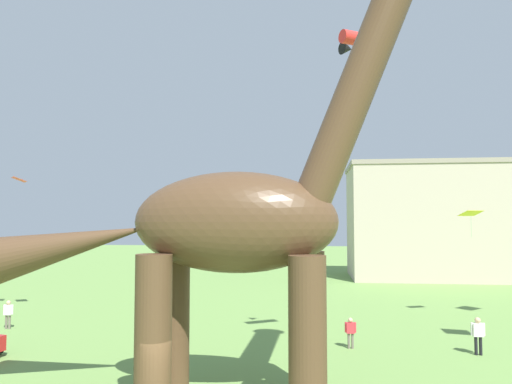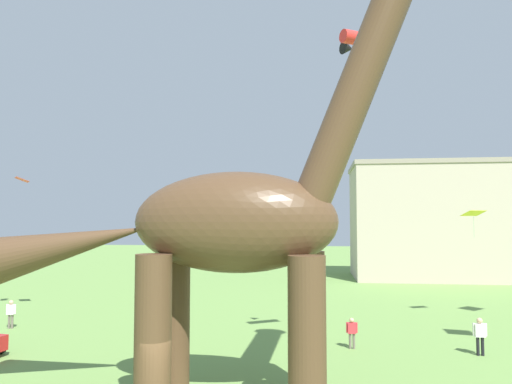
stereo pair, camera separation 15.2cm
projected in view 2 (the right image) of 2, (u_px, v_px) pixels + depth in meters
The scene contains 10 objects.
dinosaur_sculpture at pixel (232, 222), 17.29m from camera, with size 16.91×3.58×17.68m.
person_vendor_side at pixel (301, 321), 28.15m from camera, with size 0.42×0.18×1.12m.
person_strolling_adult at pixel (480, 333), 23.47m from camera, with size 0.67×0.30×1.79m.
person_photographer at pixel (11, 311), 29.46m from camera, with size 0.63×0.28×1.69m.
person_near_flyer at pixel (352, 330), 24.74m from camera, with size 0.58×0.25×1.54m.
kite_mid_left at pixel (360, 42), 21.94m from camera, with size 2.16×2.25×0.63m.
kite_far_right at pixel (189, 214), 37.33m from camera, with size 1.43×1.78×2.06m.
kite_apex at pixel (473, 213), 32.21m from camera, with size 1.65×1.46×1.75m.
kite_far_left at pixel (22, 180), 33.91m from camera, with size 1.43×1.48×0.32m.
background_building_block at pixel (426, 221), 56.57m from camera, with size 16.88×11.39×13.17m.
Camera 2 is at (4.44, -14.72, 6.37)m, focal length 34.27 mm.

